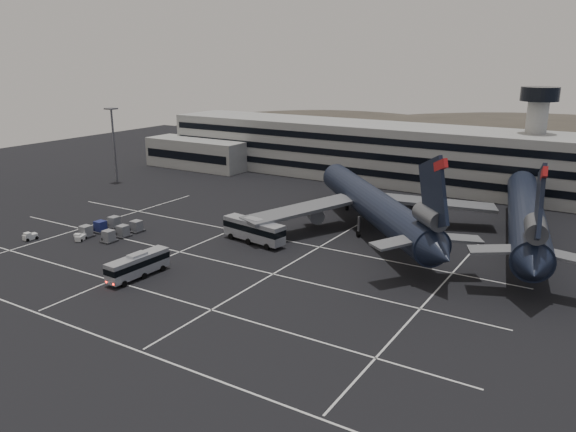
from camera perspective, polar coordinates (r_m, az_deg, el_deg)
The scene contains 12 objects.
ground at distance 85.54m, azimuth -9.79°, elevation -5.10°, with size 260.00×260.00×0.00m, color black.
lane_markings at distance 85.45m, azimuth -8.99°, elevation -5.08°, with size 90.00×55.62×0.01m.
terminal at distance 144.07m, azimuth 8.22°, elevation 6.43°, with size 125.00×26.00×24.00m.
hills at distance 235.84m, azimuth 22.59°, elevation 4.37°, with size 352.00×180.00×44.00m.
lightpole_left at distance 145.06m, azimuth -17.34°, elevation 7.89°, with size 2.40×2.40×18.28m.
trijet_main at distance 99.47m, azimuth 8.74°, elevation 1.13°, with size 43.54×45.69×18.08m.
trijet_far at distance 99.65m, azimuth 23.06°, elevation 0.15°, with size 20.53×57.38×18.08m.
bus_near at distance 82.59m, azimuth -15.00°, elevation -4.76°, with size 2.91×10.23×3.57m.
bus_far at distance 94.40m, azimuth -3.49°, elevation -1.37°, with size 12.33×4.65×4.26m.
tug_a at distance 105.76m, azimuth -24.76°, elevation -1.90°, with size 1.60×2.37×1.42m.
tug_b at distance 102.05m, azimuth -20.34°, elevation -2.06°, with size 1.91×2.34×1.31m.
uld_cluster at distance 103.77m, azimuth -17.49°, elevation -1.26°, with size 7.97×9.34×2.03m.
Camera 1 is at (53.71, -59.22, 30.42)m, focal length 35.00 mm.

